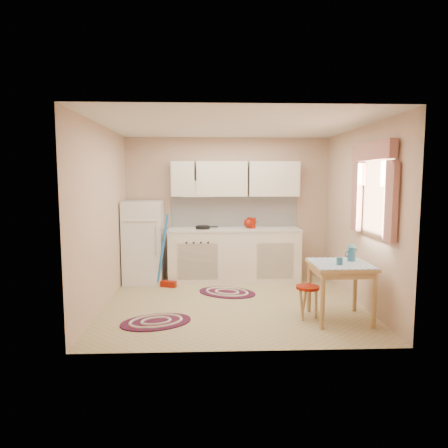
{
  "coord_description": "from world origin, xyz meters",
  "views": [
    {
      "loc": [
        -0.35,
        -5.54,
        1.77
      ],
      "look_at": [
        -0.12,
        0.25,
        1.12
      ],
      "focal_mm": 32.0,
      "sensor_mm": 36.0,
      "label": 1
    }
  ],
  "objects_px": {
    "fridge": "(144,242)",
    "stool": "(307,302)",
    "table": "(340,292)",
    "base_cabinets": "(234,256)"
  },
  "relations": [
    {
      "from": "table",
      "to": "stool",
      "type": "bearing_deg",
      "value": 171.15
    },
    {
      "from": "fridge",
      "to": "stool",
      "type": "relative_size",
      "value": 3.33
    },
    {
      "from": "fridge",
      "to": "base_cabinets",
      "type": "height_order",
      "value": "fridge"
    },
    {
      "from": "fridge",
      "to": "base_cabinets",
      "type": "distance_m",
      "value": 1.57
    },
    {
      "from": "table",
      "to": "stool",
      "type": "distance_m",
      "value": 0.43
    },
    {
      "from": "fridge",
      "to": "stool",
      "type": "height_order",
      "value": "fridge"
    },
    {
      "from": "stool",
      "to": "base_cabinets",
      "type": "bearing_deg",
      "value": 112.5
    },
    {
      "from": "base_cabinets",
      "to": "table",
      "type": "height_order",
      "value": "base_cabinets"
    },
    {
      "from": "base_cabinets",
      "to": "table",
      "type": "relative_size",
      "value": 3.12
    },
    {
      "from": "fridge",
      "to": "table",
      "type": "relative_size",
      "value": 1.94
    }
  ]
}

